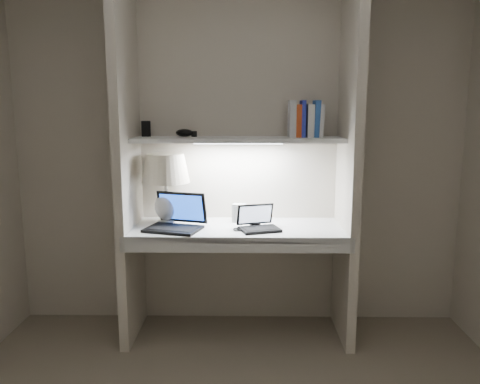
{
  "coord_description": "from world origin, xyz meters",
  "views": [
    {
      "loc": [
        0.06,
        -1.84,
        1.54
      ],
      "look_at": [
        0.02,
        1.05,
        1.04
      ],
      "focal_mm": 35.0,
      "sensor_mm": 36.0,
      "label": 1
    }
  ],
  "objects_px": {
    "laptop_netbook": "(258,224)",
    "book_row": "(305,120)",
    "speaker": "(239,213)",
    "table_lamp": "(166,177)",
    "laptop_main": "(177,221)"
  },
  "relations": [
    {
      "from": "laptop_netbook",
      "to": "book_row",
      "type": "relative_size",
      "value": 1.22
    },
    {
      "from": "laptop_netbook",
      "to": "speaker",
      "type": "bearing_deg",
      "value": 103.81
    },
    {
      "from": "speaker",
      "to": "laptop_netbook",
      "type": "bearing_deg",
      "value": -47.49
    },
    {
      "from": "table_lamp",
      "to": "laptop_netbook",
      "type": "bearing_deg",
      "value": -15.57
    },
    {
      "from": "laptop_main",
      "to": "speaker",
      "type": "height_order",
      "value": "laptop_main"
    },
    {
      "from": "laptop_netbook",
      "to": "laptop_main",
      "type": "bearing_deg",
      "value": 160.53
    },
    {
      "from": "laptop_main",
      "to": "book_row",
      "type": "xyz_separation_m",
      "value": [
        0.86,
        0.19,
        0.66
      ]
    },
    {
      "from": "laptop_main",
      "to": "speaker",
      "type": "xyz_separation_m",
      "value": [
        0.41,
        0.19,
        0.01
      ]
    },
    {
      "from": "table_lamp",
      "to": "laptop_netbook",
      "type": "xyz_separation_m",
      "value": [
        0.63,
        -0.18,
        -0.29
      ]
    },
    {
      "from": "laptop_main",
      "to": "laptop_netbook",
      "type": "relative_size",
      "value": 1.38
    },
    {
      "from": "table_lamp",
      "to": "speaker",
      "type": "xyz_separation_m",
      "value": [
        0.5,
        0.04,
        -0.26
      ]
    },
    {
      "from": "speaker",
      "to": "table_lamp",
      "type": "bearing_deg",
      "value": -164.57
    },
    {
      "from": "table_lamp",
      "to": "book_row",
      "type": "xyz_separation_m",
      "value": [
        0.95,
        0.03,
        0.39
      ]
    },
    {
      "from": "laptop_netbook",
      "to": "speaker",
      "type": "height_order",
      "value": "laptop_netbook"
    },
    {
      "from": "table_lamp",
      "to": "laptop_main",
      "type": "height_order",
      "value": "table_lamp"
    }
  ]
}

